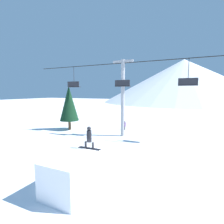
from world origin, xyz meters
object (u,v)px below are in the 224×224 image
(snow_ramp, at_px, (75,173))
(pine_tree_near, at_px, (69,103))
(snowboarder, at_px, (89,138))
(distant_skier, at_px, (125,125))

(snow_ramp, bearing_deg, pine_tree_near, 129.56)
(snowboarder, height_order, distant_skier, snowboarder)
(distant_skier, bearing_deg, snow_ramp, -79.15)
(snowboarder, distance_m, pine_tree_near, 14.57)
(snowboarder, relative_size, pine_tree_near, 0.23)
(pine_tree_near, bearing_deg, distant_skier, 23.48)
(snowboarder, bearing_deg, distant_skier, 102.24)
(snow_ramp, relative_size, distant_skier, 2.69)
(snow_ramp, distance_m, pine_tree_near, 15.67)
(snow_ramp, xyz_separation_m, pine_tree_near, (-9.83, 11.90, 2.70))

